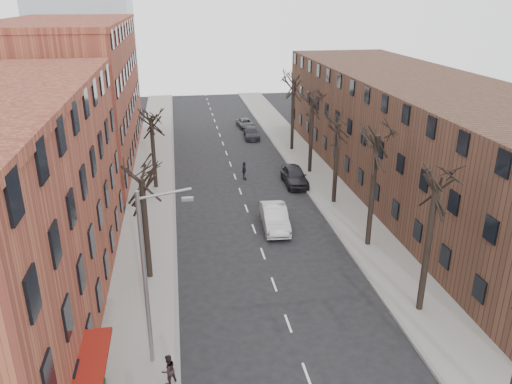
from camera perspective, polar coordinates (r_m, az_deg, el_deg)
name	(u,v)px	position (r m, az deg, el deg)	size (l,w,h in m)	color
sidewalk_left	(152,184)	(48.12, -11.78, 0.91)	(4.00, 90.00, 0.15)	gray
sidewalk_right	(316,175)	(49.87, 6.88, 1.96)	(4.00, 90.00, 0.15)	gray
building_left_far	(71,96)	(55.96, -20.36, 10.29)	(12.00, 28.00, 14.00)	brown
building_right	(421,136)	(46.90, 18.33, 6.05)	(12.00, 50.00, 10.00)	#4C3023
tree_right_b	(419,310)	(30.56, 18.10, -12.73)	(5.20, 5.20, 10.80)	black
tree_right_c	(367,245)	(36.76, 12.61, -5.98)	(5.20, 5.20, 11.60)	black
tree_right_d	(333,203)	(43.55, 8.85, -1.22)	(5.20, 5.20, 10.00)	black
tree_right_e	(310,173)	(50.70, 6.14, 2.23)	(5.20, 5.20, 10.80)	black
tree_right_f	(292,150)	(58.06, 4.10, 4.81)	(5.20, 5.20, 11.60)	black
tree_left_a	(150,278)	(32.74, -11.99, -9.59)	(5.20, 5.20, 9.50)	black
tree_left_b	(156,188)	(47.19, -11.33, 0.43)	(5.20, 5.20, 9.50)	black
streetlight	(148,273)	(23.29, -12.20, -9.04)	(2.45, 0.22, 9.03)	slate
silver_sedan	(275,218)	(38.15, 2.17, -2.95)	(1.81, 5.20, 1.71)	#ACAFB4
parked_car_near	(294,176)	(47.12, 4.42, 1.88)	(2.03, 5.05, 1.72)	black
parked_car_mid	(252,133)	(62.74, -0.51, 6.76)	(1.82, 4.47, 1.30)	#21222A
parked_car_far	(245,123)	(68.08, -1.23, 7.87)	(1.89, 4.10, 1.14)	#4F5356
pedestrian_b	(168,370)	(24.27, -9.99, -19.37)	(0.73, 0.57, 1.50)	black
pedestrian_crossing	(244,171)	(48.26, -1.36, 2.45)	(1.04, 0.43, 1.77)	black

